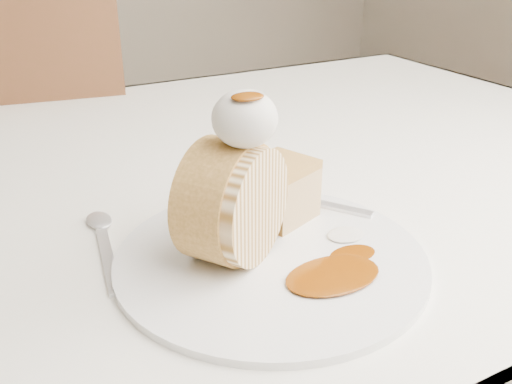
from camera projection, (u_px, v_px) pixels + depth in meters
table at (196, 231)px, 0.77m from camera, size 1.40×0.90×0.75m
chair_far at (18, 184)px, 1.18m from camera, size 0.52×0.52×0.96m
plate at (271, 258)px, 0.53m from camera, size 0.37×0.37×0.01m
roulade_slice at (233, 202)px, 0.50m from camera, size 0.12×0.11×0.11m
cake_chunk at (280, 194)px, 0.58m from camera, size 0.08×0.08×0.05m
whipped_cream at (245, 119)px, 0.47m from camera, size 0.06×0.06×0.05m
caramel_drizzle at (247, 89)px, 0.45m from camera, size 0.03×0.02×0.01m
caramel_pool at (333, 275)px, 0.49m from camera, size 0.10×0.09×0.00m
fork at (318, 203)px, 0.62m from camera, size 0.11×0.15×0.00m
spoon at (108, 259)px, 0.53m from camera, size 0.04×0.15×0.00m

